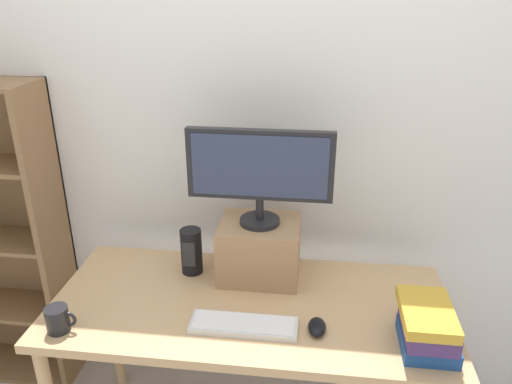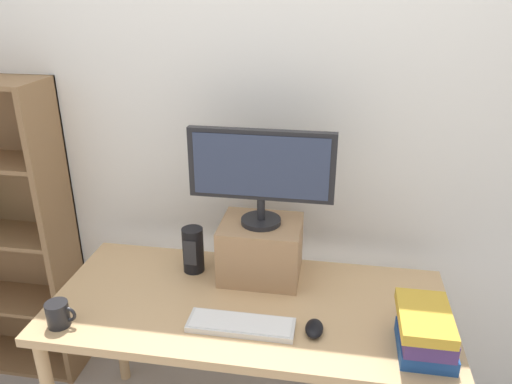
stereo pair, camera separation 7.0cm
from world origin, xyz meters
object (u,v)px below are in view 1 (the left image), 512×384
at_px(riser_box, 260,249).
at_px(computer_monitor, 260,170).
at_px(keyboard, 244,325).
at_px(desk_speaker, 191,251).
at_px(coffee_mug, 58,319).
at_px(desk, 250,319).
at_px(computer_mouse, 317,327).
at_px(book_stack, 428,327).

xyz_separation_m(riser_box, computer_monitor, (-0.00, -0.00, 0.35)).
bearing_deg(keyboard, riser_box, 87.83).
bearing_deg(desk_speaker, coffee_mug, -130.57).
height_order(computer_monitor, coffee_mug, computer_monitor).
height_order(desk, computer_mouse, computer_mouse).
bearing_deg(computer_mouse, book_stack, -5.38).
xyz_separation_m(riser_box, keyboard, (-0.01, -0.36, -0.11)).
bearing_deg(desk, coffee_mug, -158.77).
bearing_deg(coffee_mug, desk, 21.23).
bearing_deg(computer_monitor, riser_box, 90.00).
xyz_separation_m(desk, computer_mouse, (0.26, -0.14, 0.10)).
distance_m(book_stack, desk_speaker, 0.97).
distance_m(desk, book_stack, 0.67).
bearing_deg(desk, book_stack, -15.81).
distance_m(computer_monitor, desk_speaker, 0.47).
xyz_separation_m(desk, coffee_mug, (-0.65, -0.25, 0.13)).
relative_size(computer_mouse, coffee_mug, 0.93).
bearing_deg(desk, keyboard, -89.69).
distance_m(computer_mouse, desk_speaker, 0.63).
distance_m(desk, keyboard, 0.18).
relative_size(computer_mouse, desk_speaker, 0.52).
bearing_deg(desk, riser_box, 85.88).
bearing_deg(keyboard, book_stack, -1.72).
relative_size(desk, keyboard, 3.98).
height_order(computer_monitor, desk_speaker, computer_monitor).
relative_size(riser_box, keyboard, 0.85).
bearing_deg(computer_monitor, desk, -94.15).
xyz_separation_m(riser_box, desk_speaker, (-0.29, -0.02, -0.02)).
bearing_deg(book_stack, keyboard, 178.28).
bearing_deg(coffee_mug, computer_monitor, 34.29).
xyz_separation_m(desk, keyboard, (0.00, -0.16, 0.09)).
bearing_deg(keyboard, computer_monitor, 87.82).
height_order(desk, riser_box, riser_box).
bearing_deg(book_stack, riser_box, 148.23).
height_order(computer_monitor, keyboard, computer_monitor).
xyz_separation_m(riser_box, computer_mouse, (0.25, -0.34, -0.10)).
bearing_deg(desk, computer_mouse, -28.75).
distance_m(keyboard, computer_mouse, 0.26).
xyz_separation_m(computer_monitor, coffee_mug, (-0.66, -0.45, -0.43)).
bearing_deg(computer_monitor, computer_mouse, -54.34).
xyz_separation_m(computer_mouse, coffee_mug, (-0.91, -0.11, 0.03)).
height_order(coffee_mug, desk_speaker, desk_speaker).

